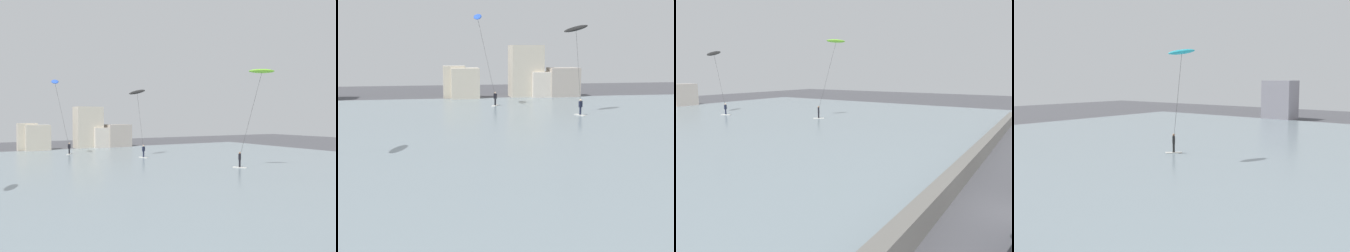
{
  "view_description": "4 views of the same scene",
  "coord_description": "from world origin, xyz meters",
  "views": [
    {
      "loc": [
        -7.54,
        -2.95,
        5.32
      ],
      "look_at": [
        1.67,
        13.05,
        4.89
      ],
      "focal_mm": 37.33,
      "sensor_mm": 36.0,
      "label": 1
    },
    {
      "loc": [
        -2.61,
        -4.83,
        6.79
      ],
      "look_at": [
        -0.0,
        10.36,
        4.13
      ],
      "focal_mm": 47.89,
      "sensor_mm": 36.0,
      "label": 2
    },
    {
      "loc": [
        -13.83,
        -0.13,
        5.9
      ],
      "look_at": [
        0.67,
        9.69,
        2.89
      ],
      "focal_mm": 32.36,
      "sensor_mm": 36.0,
      "label": 3
    },
    {
      "loc": [
        10.45,
        -1.64,
        6.29
      ],
      "look_at": [
        -2.12,
        13.62,
        4.0
      ],
      "focal_mm": 43.21,
      "sensor_mm": 36.0,
      "label": 4
    }
  ],
  "objects": [
    {
      "name": "kitesurfer_black",
      "position": [
        12.39,
        39.87,
        8.1
      ],
      "size": [
        3.43,
        3.68,
        9.33
      ],
      "color": "silver",
      "rests_on": "water_bay"
    },
    {
      "name": "kitesurfer_lime",
      "position": [
        17.82,
        22.89,
        8.76
      ],
      "size": [
        2.78,
        3.96,
        10.12
      ],
      "color": "silver",
      "rests_on": "water_bay"
    },
    {
      "name": "seawall_barrier",
      "position": [
        0.0,
        3.49,
        0.56
      ],
      "size": [
        60.0,
        0.7,
        1.12
      ],
      "primitive_type": "cube",
      "color": "#66635E",
      "rests_on": "ground"
    }
  ]
}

